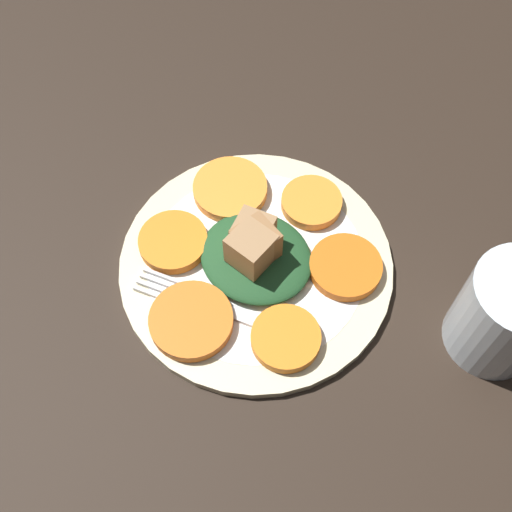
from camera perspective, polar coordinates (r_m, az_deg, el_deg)
name	(u,v)px	position (r cm, az deg, el deg)	size (l,w,h in cm)	color
table_slab	(256,272)	(61.15, 0.00, -1.45)	(120.00, 120.00, 2.00)	black
plate	(256,264)	(59.82, 0.00, -0.75)	(25.40, 25.40, 1.05)	beige
carrot_slice_0	(311,202)	(62.42, 4.95, 4.77)	(5.89, 5.89, 1.07)	orange
carrot_slice_1	(230,189)	(63.16, -2.31, 5.97)	(7.28, 7.28, 1.07)	orange
carrot_slice_2	(173,242)	(60.26, -7.37, 1.27)	(6.47, 6.47, 1.07)	orange
carrot_slice_3	(191,321)	(56.32, -5.79, -5.73)	(7.38, 7.38, 1.07)	orange
carrot_slice_4	(286,338)	(55.44, 2.66, -7.31)	(6.06, 6.06, 1.07)	orange
carrot_slice_5	(345,267)	(58.99, 7.96, -0.97)	(6.66, 6.66, 1.07)	orange
center_pile	(255,251)	(57.76, -0.12, 0.46)	(10.58, 9.52, 5.08)	#1E4723
fork	(221,309)	(56.97, -3.17, -4.70)	(17.07, 5.60, 0.40)	silver
water_glass	(506,314)	(56.68, 21.33, -4.85)	(8.09, 8.09, 9.55)	silver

